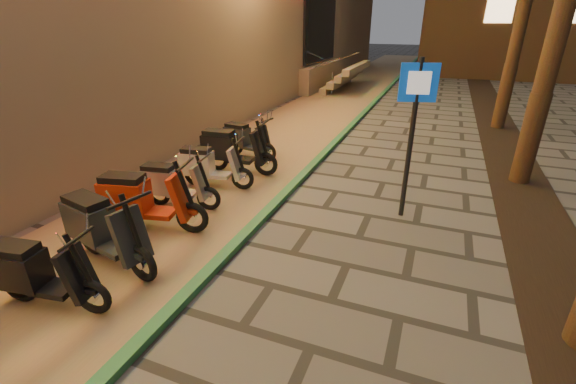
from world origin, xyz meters
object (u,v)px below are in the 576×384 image
at_px(scooter_6, 141,200).
at_px(scooter_7, 172,184).
at_px(scooter_9, 231,149).
at_px(scooter_10, 244,139).
at_px(scooter_5, 101,228).
at_px(scooter_4, 36,273).
at_px(scooter_8, 208,165).
at_px(pedestrian_sign, 414,119).

relative_size(scooter_6, scooter_7, 1.18).
distance_m(scooter_9, scooter_10, 1.13).
bearing_deg(scooter_7, scooter_5, -92.60).
bearing_deg(scooter_4, scooter_6, 84.04).
bearing_deg(scooter_10, scooter_8, -73.02).
bearing_deg(scooter_8, scooter_6, -101.05).
distance_m(scooter_5, scooter_10, 5.01).
xyz_separation_m(scooter_7, scooter_10, (-0.10, 3.13, 0.01)).
bearing_deg(scooter_9, scooter_5, -93.66).
distance_m(pedestrian_sign, scooter_5, 5.09).
bearing_deg(pedestrian_sign, scooter_4, -148.86).
height_order(scooter_7, scooter_10, scooter_10).
bearing_deg(scooter_5, scooter_6, 109.36).
distance_m(pedestrian_sign, scooter_8, 4.16).
xyz_separation_m(pedestrian_sign, scooter_9, (-3.95, 0.80, -1.22)).
relative_size(scooter_6, scooter_8, 1.14).
xyz_separation_m(pedestrian_sign, scooter_4, (-3.85, -4.12, -1.30)).
height_order(scooter_7, scooter_9, scooter_9).
relative_size(scooter_7, scooter_10, 0.98).
height_order(scooter_8, scooter_10, scooter_8).
height_order(scooter_4, scooter_7, scooter_4).
xyz_separation_m(scooter_5, scooter_7, (-0.22, 1.87, -0.08)).
bearing_deg(scooter_10, scooter_4, -76.10).
height_order(scooter_6, scooter_7, scooter_6).
distance_m(scooter_5, scooter_8, 2.94).
bearing_deg(scooter_9, pedestrian_sign, -16.55).
relative_size(scooter_7, scooter_9, 0.84).
bearing_deg(scooter_9, scooter_7, -98.54).
xyz_separation_m(scooter_4, scooter_8, (-0.10, 3.97, 0.01)).
height_order(pedestrian_sign, scooter_8, pedestrian_sign).
bearing_deg(scooter_4, scooter_5, 80.44).
distance_m(pedestrian_sign, scooter_7, 4.44).
xyz_separation_m(scooter_4, scooter_7, (-0.22, 2.90, -0.01)).
bearing_deg(scooter_4, scooter_10, 83.60).
xyz_separation_m(scooter_6, scooter_9, (0.03, 2.92, 0.00)).
distance_m(scooter_7, scooter_10, 3.13).
relative_size(scooter_4, scooter_8, 0.99).
bearing_deg(scooter_8, scooter_10, 85.73).
bearing_deg(scooter_7, scooter_8, 74.44).
relative_size(pedestrian_sign, scooter_10, 1.77).
bearing_deg(scooter_6, scooter_7, 82.78).
bearing_deg(scooter_10, scooter_5, -75.45).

